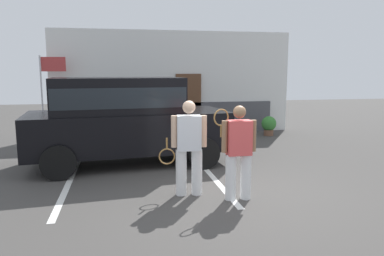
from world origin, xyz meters
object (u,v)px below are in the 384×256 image
Objects in this scene: parked_suv at (124,116)px; tennis_player_woman at (238,151)px; potted_plant_by_porch at (269,125)px; tennis_player_man at (189,147)px; flag_pole at (48,81)px.

tennis_player_woman is (1.87, -2.89, -0.29)m from parked_suv.
parked_suv reaches higher than potted_plant_by_porch.
tennis_player_man is 0.63× the size of flag_pole.
parked_suv is 4.35m from flag_pole.
parked_suv is at bearing -57.52° from flag_pole.
flag_pole is at bearing 175.33° from potted_plant_by_porch.
potted_plant_by_porch is 7.40m from flag_pole.
potted_plant_by_porch is (3.04, 5.92, -0.49)m from tennis_player_woman.
flag_pole is at bearing 117.20° from parked_suv.
parked_suv is 2.81× the size of tennis_player_man.
tennis_player_man is 1.04× the size of tennis_player_woman.
tennis_player_man reaches higher than potted_plant_by_porch.
tennis_player_woman reaches higher than potted_plant_by_porch.
tennis_player_man is at bearing -124.76° from potted_plant_by_porch.
tennis_player_woman is at bearing 159.15° from tennis_player_man.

